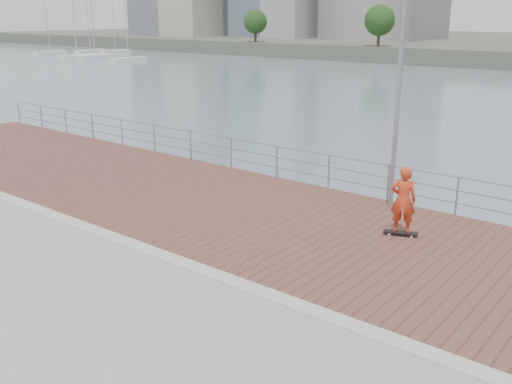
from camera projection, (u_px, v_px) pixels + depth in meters
The scene contains 8 objects.
water at pixel (201, 350), 13.01m from camera, with size 400.00×400.00×0.00m, color slate.
brick_lane at pixel (294, 224), 15.10m from camera, with size 40.00×6.80×0.02m, color brown.
curb at pixel (199, 269), 12.41m from camera, with size 40.00×0.40×0.06m, color #B7B5AD.
guardrail at pixel (358, 173), 17.43m from camera, with size 39.06×0.06×1.13m.
street_lamp at pixel (394, 44), 14.73m from camera, with size 0.47×1.37×6.46m.
skateboard at pixel (401, 233), 14.30m from camera, with size 0.86×0.51×0.10m.
skateboarder at pixel (403, 200), 14.04m from camera, with size 0.62×0.41×1.70m, color red.
marina at pixel (92, 54), 104.67m from camera, with size 27.52×19.29×9.76m.
Camera 1 is at (8.05, -8.09, 5.33)m, focal length 40.00 mm.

